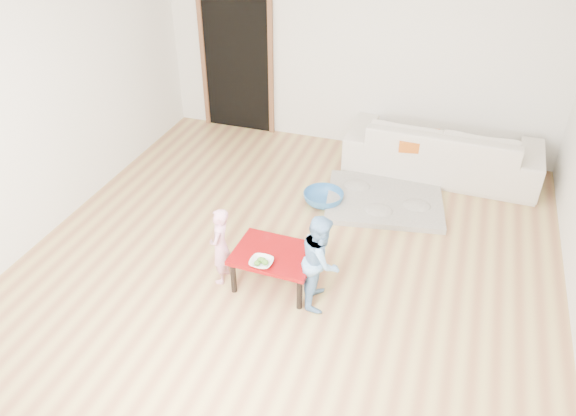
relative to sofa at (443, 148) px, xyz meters
The scene contains 13 objects.
floor 2.39m from the sofa, 119.94° to the right, with size 5.00×5.00×0.01m, color #A97048.
back_wall 1.60m from the sofa, 159.13° to the left, with size 5.00×0.02×2.60m, color white.
left_wall 4.32m from the sofa, 150.88° to the right, with size 0.02×5.00×2.60m, color white.
doorway 2.90m from the sofa, behind, with size 1.02×0.08×2.11m, color brown, non-canonical shape.
sofa is the anchor object (origin of this frame).
cushion 0.38m from the sofa, 140.03° to the right, with size 0.48×0.42×0.13m, color #D05F17.
red_table 2.82m from the sofa, 115.31° to the right, with size 0.72×0.54×0.36m, color maroon, non-canonical shape.
bowl 3.02m from the sofa, 114.62° to the right, with size 0.20×0.20×0.05m, color white.
broccoli 3.02m from the sofa, 114.62° to the right, with size 0.12×0.12×0.06m, color #2D5919, non-canonical shape.
child_pink 3.13m from the sofa, 122.62° to the right, with size 0.28×0.18×0.76m, color pink.
child_blue 2.73m from the sofa, 106.33° to the right, with size 0.43×0.33×0.88m, color #5792CB.
basin 1.62m from the sofa, 135.76° to the right, with size 0.45×0.45×0.14m, color #2F6EB1.
blanket 1.05m from the sofa, 119.93° to the right, with size 1.26×1.05×0.06m, color #B4AD9F, non-canonical shape.
Camera 1 is at (1.32, -4.14, 3.43)m, focal length 35.00 mm.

